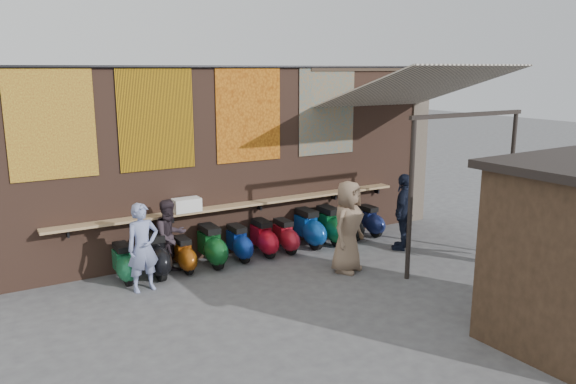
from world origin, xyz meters
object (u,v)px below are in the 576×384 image
Objects in this scene: diner_left at (143,247)px; diner_right at (170,237)px; scooter_stool_5 at (263,238)px; shopper_grey at (512,221)px; scooter_stool_6 at (285,236)px; shopper_tan at (348,227)px; scooter_stool_7 at (309,228)px; scooter_stool_2 at (184,255)px; scooter_stool_3 at (211,246)px; shopper_navy at (404,212)px; scooter_stool_0 at (124,264)px; scooter_stool_10 at (370,221)px; scooter_stool_4 at (239,243)px; scooter_stool_1 at (156,255)px; shelf_box at (187,205)px; scooter_stool_9 at (350,225)px; scooter_stool_8 at (330,226)px.

diner_right is at bearing 34.11° from diner_left.
shopper_grey is at bearing -37.71° from scooter_stool_5.
scooter_stool_6 is 1.81m from shopper_tan.
shopper_tan reaches higher than scooter_stool_7.
scooter_stool_3 is at bearing 1.86° from scooter_stool_2.
diner_left is (-2.78, -0.63, 0.43)m from scooter_stool_5.
shopper_navy is at bearing -15.46° from scooter_stool_3.
diner_right is (-3.24, -0.03, 0.32)m from scooter_stool_7.
scooter_stool_5 is 2.10m from diner_right.
scooter_stool_0 reaches higher than scooter_stool_10.
scooter_stool_2 is at bearing -179.31° from scooter_stool_6.
diner_left reaches higher than scooter_stool_4.
scooter_stool_1 reaches higher than scooter_stool_0.
shopper_navy is at bearing -18.80° from scooter_stool_4.
scooter_stool_0 is at bearing 178.12° from scooter_stool_2.
shopper_navy is (-0.04, -1.20, 0.50)m from scooter_stool_10.
scooter_stool_5 is at bearing 6.60° from diner_left.
diner_left reaches higher than scooter_stool_7.
diner_left is at bearing -157.60° from diner_right.
shelf_box is 0.37× the size of diner_right.
scooter_stool_4 is 1.08× the size of scooter_stool_9.
scooter_stool_3 is 1.17× the size of scooter_stool_10.
diner_left reaches higher than scooter_stool_5.
scooter_stool_0 is at bearing 131.14° from shopper_tan.
scooter_stool_6 is 0.50× the size of diner_right.
shopper_navy is at bearing -91.68° from scooter_stool_10.
scooter_stool_2 is 4.75m from scooter_stool_10.
shopper_navy is (4.48, -1.46, -0.41)m from shelf_box.
scooter_stool_10 is at bearing -3.31° from shelf_box.
scooter_stool_3 is 4.29m from shopper_navy.
diner_right is (0.92, 0.01, 0.38)m from scooter_stool_0.
shopper_tan is (3.76, -1.07, 0.10)m from diner_left.
scooter_stool_1 reaches higher than scooter_stool_9.
scooter_stool_7 is at bearing -17.25° from diner_right.
scooter_stool_6 is (3.51, -0.01, -0.01)m from scooter_stool_0.
scooter_stool_8 is 0.55× the size of diner_left.
scooter_stool_8 reaches higher than scooter_stool_3.
scooter_stool_3 is 1.23× the size of scooter_stool_9.
scooter_stool_0 is 4.16m from scooter_stool_7.
scooter_stool_0 is at bearing 179.61° from scooter_stool_8.
scooter_stool_1 is at bearing -47.12° from shopper_navy.
scooter_stool_5 is 0.50× the size of diner_left.
scooter_stool_2 is at bearing -178.85° from scooter_stool_9.
diner_right is at bearing 179.62° from scooter_stool_6.
diner_right is (0.32, 0.03, 0.32)m from scooter_stool_1.
scooter_stool_7 reaches higher than scooter_stool_0.
diner_right is (-0.25, 0.05, 0.40)m from scooter_stool_2.
scooter_stool_8 reaches higher than scooter_stool_10.
scooter_stool_8 reaches higher than scooter_stool_4.
scooter_stool_0 is 4.71m from scooter_stool_8.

